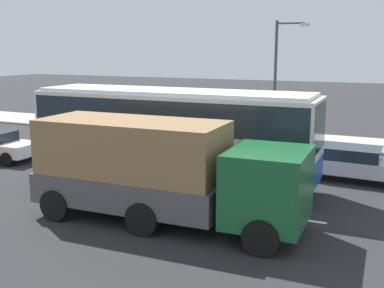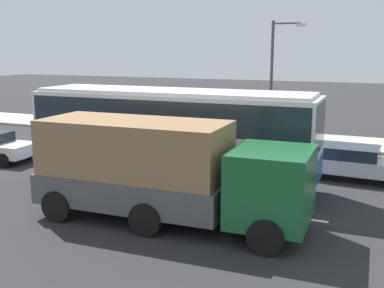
# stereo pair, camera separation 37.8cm
# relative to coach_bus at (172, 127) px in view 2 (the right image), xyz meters

# --- Properties ---
(ground_plane) EXTENTS (120.00, 120.00, 0.00)m
(ground_plane) POSITION_rel_coach_bus_xyz_m (-1.99, 0.55, -2.24)
(ground_plane) COLOR #28282B
(sidewalk_curb) EXTENTS (80.00, 4.00, 0.15)m
(sidewalk_curb) POSITION_rel_coach_bus_xyz_m (-1.99, 10.45, -2.17)
(sidewalk_curb) COLOR #A8A399
(sidewalk_curb) RESTS_ON ground_plane
(coach_bus) EXTENTS (10.87, 2.89, 3.62)m
(coach_bus) POSITION_rel_coach_bus_xyz_m (0.00, 0.00, 0.00)
(coach_bus) COLOR #1E4C9E
(coach_bus) RESTS_ON ground_plane
(cargo_truck) EXTENTS (8.21, 2.78, 3.04)m
(cargo_truck) POSITION_rel_coach_bus_xyz_m (1.45, -3.71, -0.60)
(cargo_truck) COLOR #19592D
(cargo_truck) RESTS_ON ground_plane
(car_silver_hatch) EXTENTS (4.75, 2.14, 1.34)m
(car_silver_hatch) POSITION_rel_coach_bus_xyz_m (6.28, 3.38, -1.51)
(car_silver_hatch) COLOR silver
(car_silver_hatch) RESTS_ON ground_plane
(pedestrian_near_curb) EXTENTS (0.32, 0.32, 1.57)m
(pedestrian_near_curb) POSITION_rel_coach_bus_xyz_m (-1.13, 9.48, -1.20)
(pedestrian_near_curb) COLOR brown
(pedestrian_near_curb) RESTS_ON sidewalk_curb
(street_lamp) EXTENTS (1.77, 0.24, 6.42)m
(street_lamp) POSITION_rel_coach_bus_xyz_m (1.80, 9.05, 1.63)
(street_lamp) COLOR #47474C
(street_lamp) RESTS_ON sidewalk_curb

